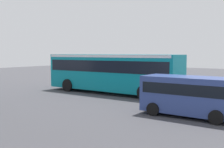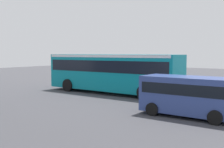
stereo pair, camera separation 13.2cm
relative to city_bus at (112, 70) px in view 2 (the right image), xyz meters
The scene contains 8 objects.
ground 2.48m from the city_bus, 33.39° to the right, with size 80.00×80.00×0.00m, color #424247.
city_bus is the anchor object (origin of this frame).
parked_van 8.93m from the city_bus, 152.14° to the left, with size 4.80×2.17×2.05m.
traffic_sign 4.71m from the city_bus, 111.03° to the right, with size 0.08×0.60×2.80m.
lane_dash_leftmost 6.07m from the city_bus, 143.74° to the right, with size 2.00×0.20×0.01m, color silver.
lane_dash_left 3.95m from the city_bus, 100.84° to the right, with size 2.00×0.20×0.01m, color silver.
lane_dash_centre 5.14m from the city_bus, 45.58° to the right, with size 2.00×0.20×0.01m, color silver.
lane_dash_right 8.32m from the city_bus, 24.93° to the right, with size 2.00×0.20×0.01m, color silver.
Camera 2 is at (-13.92, 18.48, 3.26)m, focal length 42.98 mm.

